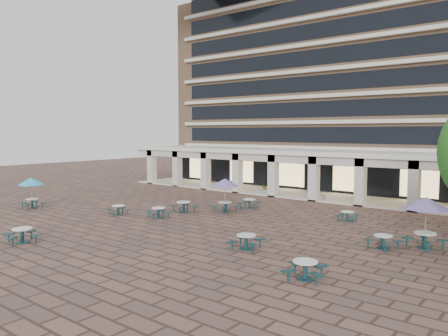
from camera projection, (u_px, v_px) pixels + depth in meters
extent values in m
plane|color=brown|center=(204.00, 220.00, 30.44)|extent=(120.00, 120.00, 0.00)
cube|color=#A77F5E|center=(351.00, 89.00, 49.45)|extent=(40.00, 15.00, 22.00)
cube|color=beige|center=(320.00, 148.00, 43.93)|extent=(36.80, 0.50, 0.35)
cube|color=black|center=(321.00, 135.00, 44.01)|extent=(35.20, 0.05, 1.60)
cube|color=beige|center=(320.00, 122.00, 43.72)|extent=(36.80, 0.50, 0.35)
cube|color=black|center=(321.00, 109.00, 43.79)|extent=(35.20, 0.05, 1.60)
cube|color=beige|center=(321.00, 96.00, 43.50)|extent=(36.80, 0.50, 0.35)
cube|color=black|center=(322.00, 83.00, 43.57)|extent=(35.20, 0.05, 1.60)
cube|color=beige|center=(321.00, 69.00, 43.28)|extent=(36.80, 0.50, 0.35)
cube|color=black|center=(322.00, 56.00, 43.35)|extent=(35.20, 0.05, 1.60)
cube|color=beige|center=(322.00, 43.00, 43.06)|extent=(36.80, 0.50, 0.35)
cube|color=black|center=(323.00, 30.00, 43.13)|extent=(35.20, 0.05, 1.60)
cube|color=beige|center=(322.00, 16.00, 42.84)|extent=(36.80, 0.50, 0.35)
cube|color=black|center=(323.00, 3.00, 42.91)|extent=(35.20, 0.05, 1.60)
cube|color=white|center=(307.00, 152.00, 41.81)|extent=(42.00, 6.60, 0.40)
cube|color=beige|center=(292.00, 158.00, 39.62)|extent=(42.00, 0.30, 0.90)
cube|color=black|center=(319.00, 175.00, 44.12)|extent=(38.00, 0.15, 3.20)
cube|color=beige|center=(306.00, 195.00, 42.16)|extent=(42.00, 6.00, 0.12)
cube|color=beige|center=(152.00, 167.00, 51.71)|extent=(0.80, 0.80, 4.00)
cube|color=beige|center=(177.00, 168.00, 49.10)|extent=(0.80, 0.80, 4.00)
cube|color=beige|center=(206.00, 171.00, 46.49)|extent=(0.80, 0.80, 4.00)
cube|color=beige|center=(237.00, 173.00, 43.88)|extent=(0.80, 0.80, 4.00)
cube|color=beige|center=(273.00, 175.00, 41.27)|extent=(0.80, 0.80, 4.00)
cube|color=beige|center=(314.00, 178.00, 38.66)|extent=(0.80, 0.80, 4.00)
cube|color=beige|center=(360.00, 182.00, 36.05)|extent=(0.80, 0.80, 4.00)
cube|color=beige|center=(414.00, 186.00, 33.44)|extent=(0.80, 0.80, 4.00)
cube|color=#FFD88C|center=(200.00, 168.00, 53.91)|extent=(3.20, 0.08, 2.40)
cube|color=#FFD88C|center=(241.00, 171.00, 49.96)|extent=(3.20, 0.08, 2.40)
cube|color=#FFD88C|center=(290.00, 175.00, 46.00)|extent=(3.20, 0.08, 2.40)
cube|color=#FFD88C|center=(349.00, 179.00, 42.04)|extent=(3.20, 0.08, 2.40)
cube|color=#FFD88C|center=(419.00, 184.00, 38.09)|extent=(3.20, 0.08, 2.40)
cylinder|color=#163E44|center=(22.00, 242.00, 24.21)|extent=(0.75, 0.75, 0.04)
cylinder|color=#163E44|center=(22.00, 236.00, 24.19)|extent=(0.19, 0.19, 0.71)
cylinder|color=white|center=(22.00, 229.00, 24.15)|extent=(1.07, 1.07, 0.05)
cube|color=#163E44|center=(36.00, 235.00, 24.03)|extent=(0.66, 0.54, 0.05)
cylinder|color=#163E44|center=(36.00, 239.00, 24.05)|extent=(0.09, 0.09, 0.45)
cube|color=#163E44|center=(31.00, 231.00, 25.00)|extent=(0.54, 0.66, 0.05)
cylinder|color=#163E44|center=(32.00, 235.00, 25.02)|extent=(0.09, 0.09, 0.45)
cube|color=#163E44|center=(9.00, 234.00, 24.32)|extent=(0.66, 0.54, 0.05)
cylinder|color=#163E44|center=(9.00, 238.00, 24.34)|extent=(0.09, 0.09, 0.45)
cube|color=#163E44|center=(12.00, 238.00, 23.36)|extent=(0.54, 0.66, 0.05)
cylinder|color=#163E44|center=(13.00, 242.00, 23.38)|extent=(0.09, 0.09, 0.45)
cylinder|color=#163E44|center=(246.00, 249.00, 22.88)|extent=(0.71, 0.71, 0.04)
cylinder|color=#163E44|center=(246.00, 243.00, 22.85)|extent=(0.18, 0.18, 0.67)
cylinder|color=white|center=(246.00, 235.00, 22.82)|extent=(1.02, 1.02, 0.05)
cube|color=#163E44|center=(260.00, 239.00, 23.12)|extent=(0.54, 0.63, 0.05)
cylinder|color=#163E44|center=(260.00, 244.00, 23.14)|extent=(0.08, 0.08, 0.43)
cube|color=#163E44|center=(240.00, 237.00, 23.59)|extent=(0.63, 0.54, 0.05)
cylinder|color=#163E44|center=(240.00, 242.00, 23.61)|extent=(0.08, 0.08, 0.43)
cube|color=#163E44|center=(232.00, 242.00, 22.57)|extent=(0.54, 0.63, 0.05)
cylinder|color=#163E44|center=(232.00, 247.00, 22.59)|extent=(0.08, 0.08, 0.43)
cube|color=#163E44|center=(252.00, 244.00, 22.10)|extent=(0.63, 0.54, 0.05)
cylinder|color=#163E44|center=(252.00, 249.00, 22.12)|extent=(0.08, 0.08, 0.43)
cylinder|color=#163E44|center=(305.00, 279.00, 18.22)|extent=(0.73, 0.73, 0.04)
cylinder|color=#163E44|center=(305.00, 271.00, 18.19)|extent=(0.19, 0.19, 0.69)
cylinder|color=white|center=(305.00, 261.00, 18.16)|extent=(1.04, 1.04, 0.05)
cube|color=#163E44|center=(322.00, 266.00, 18.49)|extent=(0.54, 0.64, 0.05)
cylinder|color=#163E44|center=(321.00, 272.00, 18.51)|extent=(0.08, 0.08, 0.44)
cube|color=#163E44|center=(295.00, 263.00, 18.93)|extent=(0.64, 0.54, 0.05)
cylinder|color=#163E44|center=(295.00, 269.00, 18.95)|extent=(0.08, 0.08, 0.44)
cube|color=#163E44|center=(288.00, 271.00, 17.87)|extent=(0.54, 0.64, 0.05)
cylinder|color=#163E44|center=(288.00, 277.00, 17.89)|extent=(0.08, 0.08, 0.44)
cube|color=#163E44|center=(316.00, 274.00, 17.43)|extent=(0.64, 0.54, 0.05)
cylinder|color=#163E44|center=(316.00, 280.00, 17.45)|extent=(0.08, 0.08, 0.44)
cylinder|color=#163E44|center=(32.00, 208.00, 35.16)|extent=(0.71, 0.71, 0.04)
cylinder|color=#163E44|center=(32.00, 204.00, 35.13)|extent=(0.18, 0.18, 0.67)
cylinder|color=white|center=(32.00, 199.00, 35.10)|extent=(1.01, 1.01, 0.05)
cube|color=#163E44|center=(42.00, 203.00, 35.12)|extent=(0.61, 0.56, 0.05)
cylinder|color=#163E44|center=(42.00, 205.00, 35.14)|extent=(0.08, 0.08, 0.42)
cube|color=#163E44|center=(36.00, 201.00, 35.90)|extent=(0.56, 0.61, 0.05)
cylinder|color=#163E44|center=(36.00, 204.00, 35.92)|extent=(0.08, 0.08, 0.42)
cube|color=#163E44|center=(22.00, 203.00, 35.12)|extent=(0.61, 0.56, 0.05)
cylinder|color=#163E44|center=(22.00, 205.00, 35.14)|extent=(0.08, 0.08, 0.42)
cube|color=#163E44|center=(28.00, 204.00, 34.34)|extent=(0.56, 0.61, 0.05)
cylinder|color=#163E44|center=(28.00, 207.00, 34.36)|extent=(0.08, 0.08, 0.42)
cylinder|color=gray|center=(32.00, 193.00, 35.06)|extent=(0.05, 0.05, 2.42)
cone|color=#30B4D5|center=(31.00, 181.00, 34.98)|extent=(2.12, 2.12, 0.55)
cylinder|color=#163E44|center=(184.00, 212.00, 33.42)|extent=(0.74, 0.74, 0.04)
cylinder|color=#163E44|center=(184.00, 207.00, 33.40)|extent=(0.19, 0.19, 0.70)
cylinder|color=white|center=(184.00, 202.00, 33.36)|extent=(1.06, 1.06, 0.05)
cube|color=#163E44|center=(194.00, 206.00, 33.17)|extent=(0.65, 0.50, 0.05)
cylinder|color=#163E44|center=(194.00, 210.00, 33.19)|extent=(0.08, 0.08, 0.45)
cube|color=#163E44|center=(187.00, 204.00, 34.18)|extent=(0.50, 0.65, 0.05)
cylinder|color=#163E44|center=(187.00, 207.00, 34.20)|extent=(0.08, 0.08, 0.45)
cube|color=#163E44|center=(174.00, 205.00, 33.61)|extent=(0.65, 0.50, 0.05)
cylinder|color=#163E44|center=(174.00, 209.00, 33.63)|extent=(0.08, 0.08, 0.45)
cube|color=#163E44|center=(180.00, 208.00, 32.59)|extent=(0.50, 0.65, 0.05)
cylinder|color=#163E44|center=(180.00, 211.00, 32.61)|extent=(0.08, 0.08, 0.45)
cylinder|color=#163E44|center=(225.00, 212.00, 33.33)|extent=(0.74, 0.74, 0.04)
cylinder|color=#163E44|center=(225.00, 208.00, 33.30)|extent=(0.19, 0.19, 0.70)
cylinder|color=white|center=(225.00, 202.00, 33.27)|extent=(1.06, 1.06, 0.05)
cube|color=#163E44|center=(236.00, 206.00, 33.19)|extent=(0.65, 0.55, 0.05)
cylinder|color=#163E44|center=(236.00, 210.00, 33.21)|extent=(0.08, 0.08, 0.44)
cube|color=#163E44|center=(226.00, 204.00, 34.11)|extent=(0.55, 0.65, 0.05)
cylinder|color=#163E44|center=(226.00, 207.00, 34.13)|extent=(0.08, 0.08, 0.44)
cube|color=#163E44|center=(214.00, 206.00, 33.40)|extent=(0.65, 0.55, 0.05)
cylinder|color=#163E44|center=(214.00, 209.00, 33.42)|extent=(0.08, 0.08, 0.44)
cube|color=#163E44|center=(223.00, 208.00, 32.48)|extent=(0.55, 0.65, 0.05)
cylinder|color=#163E44|center=(223.00, 211.00, 32.50)|extent=(0.08, 0.08, 0.44)
cylinder|color=gray|center=(225.00, 196.00, 33.22)|extent=(0.05, 0.05, 2.54)
cone|color=#7C66B4|center=(225.00, 183.00, 33.14)|extent=(2.22, 2.22, 0.58)
cylinder|color=#163E44|center=(383.00, 248.00, 22.98)|extent=(0.67, 0.67, 0.04)
cylinder|color=#163E44|center=(383.00, 243.00, 22.96)|extent=(0.17, 0.17, 0.63)
cylinder|color=white|center=(383.00, 236.00, 22.92)|extent=(0.95, 0.95, 0.05)
cube|color=#163E44|center=(398.00, 242.00, 22.78)|extent=(0.59, 0.46, 0.05)
cylinder|color=#163E44|center=(398.00, 246.00, 22.80)|extent=(0.08, 0.08, 0.40)
cube|color=#163E44|center=(381.00, 237.00, 23.67)|extent=(0.46, 0.59, 0.05)
cylinder|color=#163E44|center=(381.00, 241.00, 23.69)|extent=(0.08, 0.08, 0.40)
cube|color=#163E44|center=(368.00, 240.00, 23.12)|extent=(0.59, 0.46, 0.05)
cylinder|color=#163E44|center=(368.00, 244.00, 23.13)|extent=(0.08, 0.08, 0.40)
cube|color=#163E44|center=(385.00, 244.00, 22.22)|extent=(0.46, 0.59, 0.05)
cylinder|color=#163E44|center=(385.00, 249.00, 22.24)|extent=(0.08, 0.08, 0.40)
cylinder|color=#163E44|center=(118.00, 214.00, 32.38)|extent=(0.64, 0.64, 0.04)
cylinder|color=#163E44|center=(118.00, 211.00, 32.36)|extent=(0.16, 0.16, 0.60)
cylinder|color=white|center=(118.00, 206.00, 32.33)|extent=(0.92, 0.92, 0.05)
cube|color=#163E44|center=(127.00, 210.00, 32.19)|extent=(0.57, 0.45, 0.05)
cylinder|color=#163E44|center=(127.00, 212.00, 32.21)|extent=(0.07, 0.07, 0.38)
cube|color=#163E44|center=(123.00, 208.00, 33.04)|extent=(0.45, 0.57, 0.05)
cylinder|color=#163E44|center=(123.00, 210.00, 33.06)|extent=(0.07, 0.07, 0.38)
cube|color=#163E44|center=(109.00, 209.00, 32.50)|extent=(0.57, 0.45, 0.05)
cylinder|color=#163E44|center=(109.00, 212.00, 32.52)|extent=(0.07, 0.07, 0.38)
cube|color=#163E44|center=(114.00, 211.00, 31.65)|extent=(0.45, 0.57, 0.05)
cylinder|color=#163E44|center=(114.00, 214.00, 31.67)|extent=(0.07, 0.07, 0.38)
cylinder|color=#163E44|center=(158.00, 218.00, 31.18)|extent=(0.68, 0.68, 0.04)
cylinder|color=#163E44|center=(158.00, 213.00, 31.16)|extent=(0.18, 0.18, 0.64)
cylinder|color=white|center=(158.00, 208.00, 31.13)|extent=(0.98, 0.98, 0.05)
cube|color=#163E44|center=(168.00, 212.00, 30.92)|extent=(0.60, 0.45, 0.05)
cylinder|color=#163E44|center=(168.00, 216.00, 30.94)|extent=(0.08, 0.08, 0.41)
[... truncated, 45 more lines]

